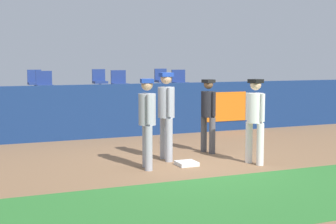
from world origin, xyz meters
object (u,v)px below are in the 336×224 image
at_px(player_runner_visitor, 166,110).
at_px(seat_front_right, 180,81).
at_px(first_base, 187,163).
at_px(player_coach_visitor, 147,117).
at_px(player_fielder_home, 255,115).
at_px(player_umpire, 208,111).
at_px(seat_back_center, 100,80).
at_px(seat_back_right, 162,79).
at_px(seat_front_left, 45,84).
at_px(seat_back_left, 35,81).
at_px(seat_front_center, 119,82).

distance_m(player_runner_visitor, seat_front_right, 5.53).
bearing_deg(first_base, player_coach_visitor, 179.22).
bearing_deg(player_coach_visitor, player_runner_visitor, 144.49).
relative_size(player_runner_visitor, seat_front_right, 2.24).
relative_size(player_fielder_home, player_coach_visitor, 0.99).
bearing_deg(player_coach_visitor, player_umpire, 129.87).
xyz_separation_m(player_coach_visitor, seat_back_center, (0.96, 7.36, 0.42)).
bearing_deg(player_runner_visitor, seat_back_center, 179.88).
bearing_deg(player_umpire, player_coach_visitor, -73.76).
height_order(first_base, seat_back_right, seat_back_right).
bearing_deg(seat_front_left, first_base, -70.32).
distance_m(first_base, seat_front_right, 6.19).
xyz_separation_m(first_base, player_fielder_home, (1.36, -0.40, 0.98)).
bearing_deg(player_runner_visitor, seat_back_left, -162.24).
height_order(seat_back_center, seat_back_left, same).
bearing_deg(player_umpire, first_base, -57.06).
height_order(player_fielder_home, player_coach_visitor, player_coach_visitor).
height_order(seat_back_center, seat_front_right, same).
height_order(player_umpire, seat_front_right, seat_front_right).
distance_m(seat_front_center, seat_back_left, 2.92).
xyz_separation_m(seat_back_right, seat_front_center, (-2.12, -1.80, 0.00)).
xyz_separation_m(player_fielder_home, seat_front_right, (0.94, 5.97, 0.44)).
xyz_separation_m(player_umpire, seat_back_center, (-0.92, 6.31, 0.47)).
height_order(seat_back_right, seat_front_center, same).
relative_size(seat_back_right, seat_front_right, 1.00).
distance_m(seat_back_center, seat_back_right, 2.28).
relative_size(first_base, player_coach_visitor, 0.22).
bearing_deg(player_fielder_home, seat_front_center, 175.78).
bearing_deg(player_coach_visitor, seat_front_left, -157.77).
height_order(player_coach_visitor, seat_back_center, seat_back_center).
height_order(first_base, seat_back_left, seat_back_left).
relative_size(first_base, seat_back_center, 0.48).
bearing_deg(seat_back_center, first_base, -90.83).
height_order(first_base, seat_front_right, seat_front_right).
bearing_deg(first_base, seat_front_left, 109.68).
relative_size(player_coach_visitor, seat_back_right, 2.12).
distance_m(seat_back_center, seat_front_right, 2.84).
relative_size(seat_front_left, seat_front_right, 1.00).
distance_m(player_umpire, seat_back_right, 6.47).
distance_m(player_coach_visitor, seat_front_left, 5.69).
xyz_separation_m(player_fielder_home, player_coach_visitor, (-2.21, 0.41, 0.02)).
distance_m(seat_back_center, seat_front_center, 1.81).
xyz_separation_m(seat_back_center, seat_back_right, (2.28, 0.00, 0.00)).
xyz_separation_m(player_runner_visitor, player_coach_visitor, (-0.66, -0.64, -0.06)).
bearing_deg(seat_back_center, player_runner_visitor, -92.50).
relative_size(player_umpire, seat_back_right, 2.03).
xyz_separation_m(player_fielder_home, player_umpire, (-0.33, 1.47, -0.03)).
relative_size(player_fielder_home, seat_back_right, 2.09).
distance_m(first_base, seat_back_center, 7.51).
bearing_deg(seat_back_center, seat_back_left, -180.00).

